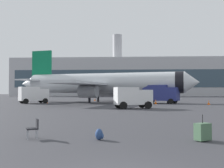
% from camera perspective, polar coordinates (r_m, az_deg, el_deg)
% --- Properties ---
extents(airplane_at_gate, '(35.47, 32.26, 10.50)m').
position_cam_1_polar(airplane_at_gate, '(48.74, -2.10, 0.15)').
color(airplane_at_gate, silver).
rests_on(airplane_at_gate, ground).
extents(service_truck, '(5.14, 4.69, 2.90)m').
position_cam_1_polar(service_truck, '(46.71, -17.19, -2.20)').
color(service_truck, white).
rests_on(service_truck, ground).
extents(fuel_truck, '(6.44, 4.80, 3.20)m').
position_cam_1_polar(fuel_truck, '(45.35, 10.81, -2.06)').
color(fuel_truck, navy).
rests_on(fuel_truck, ground).
extents(cargo_van, '(4.80, 3.40, 2.60)m').
position_cam_1_polar(cargo_van, '(31.03, 4.61, -2.84)').
color(cargo_van, white).
rests_on(cargo_van, ground).
extents(safety_cone_near, '(0.44, 0.44, 0.78)m').
position_cam_1_polar(safety_cone_near, '(43.21, 9.74, -3.92)').
color(safety_cone_near, '#F2590C').
rests_on(safety_cone_near, ground).
extents(safety_cone_mid, '(0.44, 0.44, 0.60)m').
position_cam_1_polar(safety_cone_mid, '(57.50, -3.87, -3.48)').
color(safety_cone_mid, '#F2590C').
rests_on(safety_cone_mid, ground).
extents(safety_cone_far, '(0.44, 0.44, 0.72)m').
position_cam_1_polar(safety_cone_far, '(43.06, 20.84, -3.88)').
color(safety_cone_far, '#F2590C').
rests_on(safety_cone_far, ground).
extents(safety_cone_outer, '(0.44, 0.44, 0.63)m').
position_cam_1_polar(safety_cone_outer, '(46.56, -14.39, -3.82)').
color(safety_cone_outer, '#F2590C').
rests_on(safety_cone_outer, ground).
extents(rolling_suitcase, '(0.75, 0.68, 1.10)m').
position_cam_1_polar(rolling_suitcase, '(11.41, 19.63, -10.01)').
color(rolling_suitcase, '#476B4C').
rests_on(rolling_suitcase, ground).
extents(traveller_backpack, '(0.36, 0.40, 0.48)m').
position_cam_1_polar(traveller_backpack, '(11.04, -2.84, -11.23)').
color(traveller_backpack, navy).
rests_on(traveller_backpack, ground).
extents(gate_chair, '(0.65, 0.65, 0.86)m').
position_cam_1_polar(gate_chair, '(11.81, -17.07, -9.23)').
color(gate_chair, black).
rests_on(gate_chair, ground).
extents(terminal_building, '(108.17, 19.27, 29.56)m').
position_cam_1_polar(terminal_building, '(122.45, 3.55, 1.46)').
color(terminal_building, '#B2B2B7').
rests_on(terminal_building, ground).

